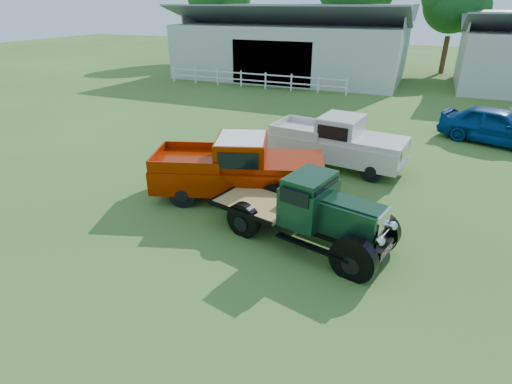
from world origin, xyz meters
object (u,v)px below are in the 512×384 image
at_px(vintage_flatbed, 305,208).
at_px(white_pickup, 337,142).
at_px(red_pickup, 238,167).
at_px(misc_car_blue, 497,126).

bearing_deg(vintage_flatbed, white_pickup, 107.82).
xyz_separation_m(vintage_flatbed, white_pickup, (-0.45, 5.78, 0.01)).
relative_size(red_pickup, white_pickup, 1.06).
distance_m(vintage_flatbed, white_pickup, 5.79).
height_order(red_pickup, misc_car_blue, red_pickup).
relative_size(vintage_flatbed, misc_car_blue, 1.02).
height_order(vintage_flatbed, misc_car_blue, vintage_flatbed).
relative_size(vintage_flatbed, white_pickup, 0.92).
xyz_separation_m(red_pickup, white_pickup, (2.32, 4.00, -0.05)).
distance_m(red_pickup, white_pickup, 4.62).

